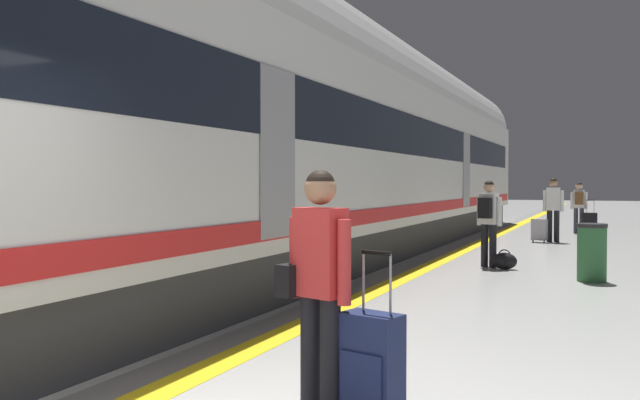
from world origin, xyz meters
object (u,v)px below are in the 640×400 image
Objects in this scene: high_speed_train at (328,134)px; duffel_bag_near at (504,261)px; passenger_near at (488,216)px; suitcase_mid at (539,230)px; passenger_mid at (553,205)px; waste_bin at (592,252)px; passenger_far at (579,203)px; traveller_foreground at (318,275)px; rolling_suitcase_foreground at (371,366)px; suitcase_far at (590,223)px.

high_speed_train reaches higher than duffel_bag_near.
suitcase_mid is at bearing 86.26° from passenger_near.
duffel_bag_near is 6.28m from passenger_mid.
passenger_far is at bearing 93.26° from waste_bin.
suitcase_mid is (0.08, 14.33, -0.62)m from traveller_foreground.
passenger_near is 9.52m from passenger_far.
passenger_mid reaches higher than waste_bin.
waste_bin reaches higher than duffel_bag_near.
passenger_near is at bearing 94.40° from rolling_suitcase_foreground.
passenger_mid is (0.70, 5.98, 0.03)m from passenger_near.
passenger_near reaches higher than suitcase_mid.
suitcase_mid is (0.05, 5.98, 0.18)m from duffel_bag_near.
suitcase_mid is 0.59× the size of suitcase_far.
passenger_far reaches higher than rolling_suitcase_foreground.
high_speed_train is at bearing -120.56° from passenger_mid.
passenger_near is 3.61× the size of duffel_bag_near.
duffel_bag_near is at bearing 1.83° from high_speed_train.
passenger_far is at bearing 66.64° from high_speed_train.
traveller_foreground is 7.55m from waste_bin.
traveller_foreground reaches higher than passenger_near.
passenger_mid is at bearing 88.43° from traveller_foreground.
traveller_foreground is at bearing -90.20° from duffel_bag_near.
high_speed_train is 5.32m from waste_bin.
waste_bin is at bearing -88.41° from suitcase_far.
high_speed_train is 54.75× the size of suitcase_mid.
passenger_mid is (0.37, 6.22, 0.82)m from duffel_bag_near.
rolling_suitcase_foreground reaches higher than suitcase_mid.
traveller_foreground is 0.66m from rolling_suitcase_foreground.
duffel_bag_near is (-0.34, 8.35, -0.24)m from rolling_suitcase_foreground.
high_speed_train is 75.65× the size of duffel_bag_near.
high_speed_train is 20.93× the size of passenger_near.
passenger_far is at bearing 82.83° from passenger_near.
waste_bin is at bearing 78.53° from traveller_foreground.
passenger_near is at bearing -99.29° from suitcase_far.
suitcase_mid is (-0.29, 14.33, -0.06)m from rolling_suitcase_foreground.
rolling_suitcase_foreground is 1.23× the size of waste_bin.
duffel_bag_near is at bearing -95.09° from passenger_far.
traveller_foreground is 1.47× the size of rolling_suitcase_foreground.
suitcase_far is (1.21, 17.80, -0.59)m from traveller_foreground.
passenger_mid is 1.07× the size of passenger_far.
passenger_far is (0.86, 9.68, 0.78)m from duffel_bag_near.
passenger_near reaches higher than duffel_bag_near.
passenger_mid reaches higher than traveller_foreground.
high_speed_train is at bearing -113.36° from passenger_far.
passenger_near is 6.02m from passenger_mid.
passenger_near is at bearing 143.71° from duffel_bag_near.
rolling_suitcase_foreground is 1.07× the size of suitcase_far.
passenger_far is 0.70m from suitcase_far.
suitcase_far is at bearing 71.94° from suitcase_mid.
duffel_bag_near is at bearing 146.50° from waste_bin.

